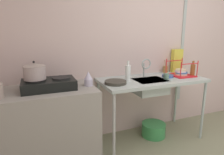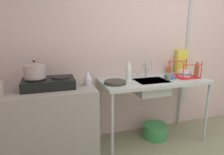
% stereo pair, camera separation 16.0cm
% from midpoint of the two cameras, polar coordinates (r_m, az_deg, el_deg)
% --- Properties ---
extents(wall_back, '(5.41, 0.10, 2.55)m').
position_cam_midpoint_polar(wall_back, '(3.11, 11.31, 8.95)').
color(wall_back, beige).
rests_on(wall_back, ground).
extents(wall_metal_strip, '(0.05, 0.01, 2.04)m').
position_cam_midpoint_polar(wall_metal_strip, '(3.31, 18.47, 11.00)').
color(wall_metal_strip, '#A1B0AB').
extents(counter_concrete, '(1.15, 0.65, 0.87)m').
position_cam_midpoint_polar(counter_concrete, '(2.47, -20.44, -13.07)').
color(counter_concrete, gray).
rests_on(counter_concrete, ground).
extents(counter_sink, '(1.42, 0.65, 0.87)m').
position_cam_midpoint_polar(counter_sink, '(2.71, 9.74, -1.68)').
color(counter_sink, '#A1B0AB').
rests_on(counter_sink, ground).
extents(stove, '(0.56, 0.35, 0.12)m').
position_cam_midpoint_polar(stove, '(2.30, -19.63, -1.80)').
color(stove, black).
rests_on(stove, counter_concrete).
extents(pot_on_left_burner, '(0.23, 0.23, 0.20)m').
position_cam_midpoint_polar(pot_on_left_burner, '(2.27, -23.33, 1.67)').
color(pot_on_left_burner, '#A09291').
rests_on(pot_on_left_burner, stove).
extents(percolator, '(0.10, 0.10, 0.17)m').
position_cam_midpoint_polar(percolator, '(2.32, -8.78, -0.36)').
color(percolator, silver).
rests_on(percolator, counter_concrete).
extents(sink_basin, '(0.42, 0.33, 0.18)m').
position_cam_midpoint_polar(sink_basin, '(2.65, 9.17, -2.54)').
color(sink_basin, '#A1B0AB').
rests_on(sink_basin, counter_sink).
extents(faucet, '(0.14, 0.08, 0.26)m').
position_cam_midpoint_polar(faucet, '(2.71, 8.08, 3.59)').
color(faucet, '#A1B0AB').
rests_on(faucet, counter_sink).
extents(frying_pan, '(0.27, 0.27, 0.04)m').
position_cam_midpoint_polar(frying_pan, '(2.39, -0.89, -1.40)').
color(frying_pan, '#36342C').
rests_on(frying_pan, counter_sink).
extents(dish_rack, '(0.30, 0.33, 0.23)m').
position_cam_midpoint_polar(dish_rack, '(2.97, 17.79, 1.29)').
color(dish_rack, red).
rests_on(dish_rack, counter_sink).
extents(cup_by_rack, '(0.07, 0.07, 0.08)m').
position_cam_midpoint_polar(cup_by_rack, '(2.69, 13.72, 0.35)').
color(cup_by_rack, slate).
rests_on(cup_by_rack, counter_sink).
extents(small_bowl_on_drainboard, '(0.15, 0.15, 0.04)m').
position_cam_midpoint_polar(small_bowl_on_drainboard, '(2.81, 14.21, 0.43)').
color(small_bowl_on_drainboard, '#4263A6').
rests_on(small_bowl_on_drainboard, counter_sink).
extents(bottle_by_sink, '(0.07, 0.07, 0.26)m').
position_cam_midpoint_polar(bottle_by_sink, '(2.52, 2.79, 1.41)').
color(bottle_by_sink, white).
rests_on(bottle_by_sink, counter_sink).
extents(bottle_by_rack, '(0.06, 0.06, 0.21)m').
position_cam_midpoint_polar(bottle_by_rack, '(2.99, 20.82, 2.08)').
color(bottle_by_rack, brown).
rests_on(bottle_by_rack, counter_sink).
extents(cereal_box, '(0.17, 0.07, 0.35)m').
position_cam_midpoint_polar(cereal_box, '(3.22, 16.82, 4.70)').
color(cereal_box, '#D9D241').
rests_on(cereal_box, counter_sink).
extents(utensil_jar, '(0.07, 0.07, 0.20)m').
position_cam_midpoint_polar(utensil_jar, '(3.13, 13.75, 2.33)').
color(utensil_jar, '#A47A40').
rests_on(utensil_jar, counter_sink).
extents(bucket_on_floor, '(0.34, 0.34, 0.19)m').
position_cam_midpoint_polar(bucket_on_floor, '(3.02, 10.35, -14.55)').
color(bucket_on_floor, '#378F4B').
rests_on(bucket_on_floor, ground).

